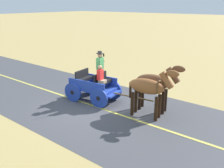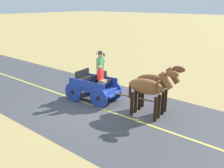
% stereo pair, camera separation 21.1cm
% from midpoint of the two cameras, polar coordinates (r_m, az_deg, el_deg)
% --- Properties ---
extents(ground_plane, '(200.00, 200.00, 0.00)m').
position_cam_midpoint_polar(ground_plane, '(11.95, -3.90, -4.97)').
color(ground_plane, tan).
extents(road_surface, '(6.51, 160.00, 0.01)m').
position_cam_midpoint_polar(road_surface, '(11.94, -3.90, -4.95)').
color(road_surface, '#424247').
rests_on(road_surface, ground).
extents(road_centre_stripe, '(0.12, 160.00, 0.00)m').
position_cam_midpoint_polar(road_centre_stripe, '(11.94, -3.90, -4.93)').
color(road_centre_stripe, '#DBCC4C').
rests_on(road_centre_stripe, road_surface).
extents(horse_drawn_carriage, '(1.71, 4.51, 2.50)m').
position_cam_midpoint_polar(horse_drawn_carriage, '(12.29, -3.48, -0.21)').
color(horse_drawn_carriage, '#1E3899').
rests_on(horse_drawn_carriage, ground).
extents(horse_near_side, '(0.84, 2.15, 2.21)m').
position_cam_midpoint_polar(horse_near_side, '(11.08, 10.52, 0.20)').
color(horse_near_side, brown).
rests_on(horse_near_side, ground).
extents(horse_off_side, '(0.76, 2.15, 2.21)m').
position_cam_midpoint_polar(horse_off_side, '(10.40, 8.93, -0.91)').
color(horse_off_side, brown).
rests_on(horse_off_side, ground).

